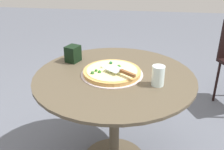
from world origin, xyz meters
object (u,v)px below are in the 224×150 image
Objects in this scene: drinking_cup at (158,76)px; napkin_dispenser at (73,54)px; pizza_on_tray at (112,72)px; pizza_server at (121,71)px; patio_table at (114,97)px.

napkin_dispenser is at bearing 63.88° from drinking_cup.
pizza_on_tray is 0.09m from pizza_server.
napkin_dispenser is at bearing 58.76° from patio_table.
napkin_dispenser is at bearing 59.43° from pizza_on_tray.
patio_table is 2.58× the size of pizza_on_tray.
patio_table is 0.41m from napkin_dispenser.
napkin_dispenser is at bearing 56.69° from pizza_server.
patio_table is at bearing 70.60° from drinking_cup.
drinking_cup is at bearing -109.40° from patio_table.
pizza_on_tray is 3.28× the size of drinking_cup.
pizza_server reaches higher than pizza_on_tray.
pizza_server is (-0.06, -0.06, 0.04)m from pizza_on_tray.
drinking_cup is 0.63m from napkin_dispenser.
pizza_server reaches higher than patio_table.
pizza_on_tray is at bearing 46.00° from pizza_server.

